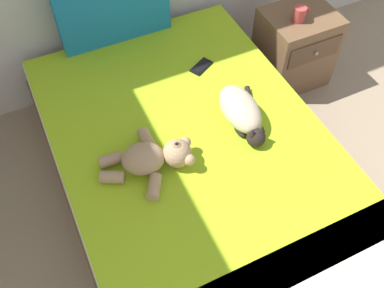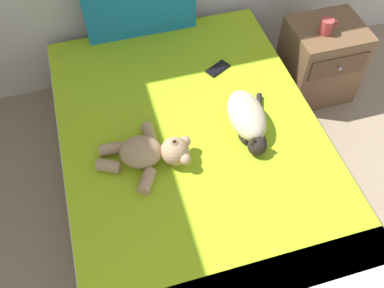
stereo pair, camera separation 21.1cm
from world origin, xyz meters
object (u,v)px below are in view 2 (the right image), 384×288
object	(u,v)px
bed	(195,166)
nightstand	(320,61)
cat	(248,118)
cell_phone	(218,68)
mug	(327,26)
teddy_bear	(151,152)

from	to	relation	value
bed	nightstand	bearing A→B (deg)	28.40
cat	nightstand	xyz separation A→B (m)	(0.76, 0.55, -0.26)
bed	cell_phone	size ratio (longest dim) A/B	12.63
mug	cat	bearing A→B (deg)	-143.68
bed	teddy_bear	bearing A→B (deg)	-167.32
bed	cat	xyz separation A→B (m)	(0.29, 0.02, 0.31)
cat	nightstand	size ratio (longest dim) A/B	0.76
cell_phone	cat	bearing A→B (deg)	-89.18
bed	nightstand	world-z (taller)	nightstand
cell_phone	nightstand	xyz separation A→B (m)	(0.77, 0.08, -0.20)
cat	teddy_bear	size ratio (longest dim) A/B	0.85
nightstand	mug	world-z (taller)	mug
cat	cell_phone	world-z (taller)	cat
bed	teddy_bear	world-z (taller)	teddy_bear
bed	mug	size ratio (longest dim) A/B	17.30
teddy_bear	cat	bearing A→B (deg)	7.67
teddy_bear	nightstand	distance (m)	1.46
cat	teddy_bear	bearing A→B (deg)	-172.33
cat	nightstand	distance (m)	0.97
cat	mug	distance (m)	0.88
bed	cell_phone	distance (m)	0.61
mug	teddy_bear	bearing A→B (deg)	-154.59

